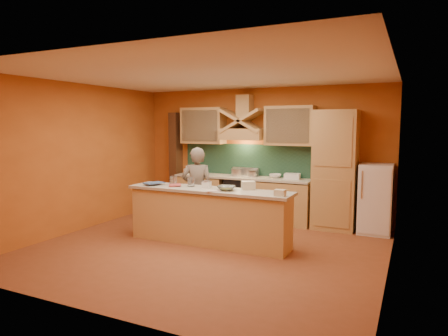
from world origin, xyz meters
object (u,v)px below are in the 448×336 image
at_px(kitchen_scale, 207,185).
at_px(mixing_bowl, 226,188).
at_px(fridge, 376,199).
at_px(person, 197,190).
at_px(stove, 242,198).

relative_size(kitchen_scale, mixing_bowl, 0.42).
distance_m(fridge, person, 3.32).
bearing_deg(stove, kitchen_scale, -85.99).
bearing_deg(stove, person, -102.84).
distance_m(stove, mixing_bowl, 2.09).
xyz_separation_m(stove, fridge, (2.70, 0.00, 0.20)).
relative_size(fridge, person, 0.81).
height_order(person, mixing_bowl, person).
bearing_deg(mixing_bowl, kitchen_scale, 167.41).
xyz_separation_m(stove, mixing_bowl, (0.55, -1.94, 0.53)).
xyz_separation_m(stove, person, (-0.31, -1.38, 0.35)).
bearing_deg(fridge, stove, 180.00).
height_order(person, kitchen_scale, person).
relative_size(stove, mixing_bowl, 2.94).
xyz_separation_m(stove, kitchen_scale, (0.13, -1.85, 0.55)).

